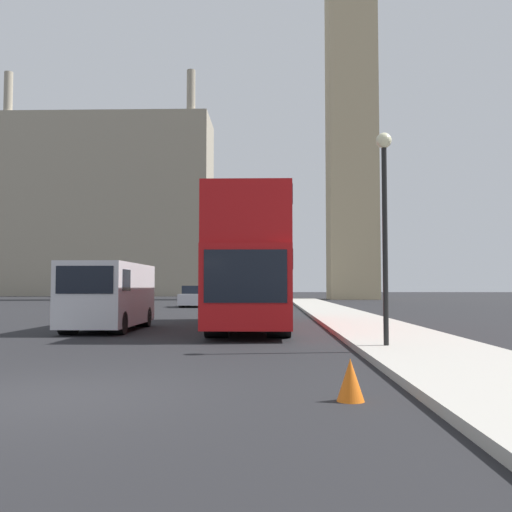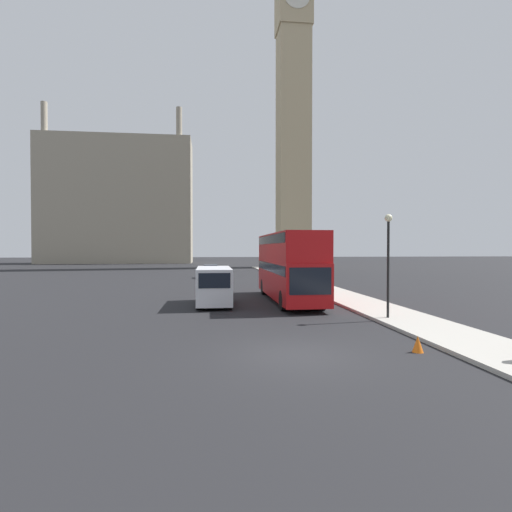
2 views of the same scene
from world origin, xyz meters
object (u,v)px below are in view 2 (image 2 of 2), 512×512
(white_van, at_px, (214,285))
(parked_sedan, at_px, (211,272))
(clock_tower, at_px, (293,87))
(street_lamp, at_px, (388,248))
(red_double_decker_bus, at_px, (289,264))

(white_van, distance_m, parked_sedan, 22.61)
(clock_tower, distance_m, street_lamp, 62.41)
(clock_tower, xyz_separation_m, red_double_decker_bus, (-10.31, -46.97, -30.65))
(clock_tower, height_order, parked_sedan, clock_tower)
(white_van, bearing_deg, parked_sedan, 90.27)
(parked_sedan, bearing_deg, street_lamp, -73.97)
(red_double_decker_bus, relative_size, white_van, 2.16)
(parked_sedan, bearing_deg, clock_tower, 59.29)
(red_double_decker_bus, xyz_separation_m, parked_sedan, (-4.96, 21.25, -1.75))
(red_double_decker_bus, distance_m, parked_sedan, 21.89)
(red_double_decker_bus, relative_size, parked_sedan, 2.43)
(clock_tower, bearing_deg, street_lamp, -97.34)
(white_van, height_order, parked_sedan, white_van)
(red_double_decker_bus, distance_m, white_van, 5.19)
(red_double_decker_bus, bearing_deg, clock_tower, 77.62)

